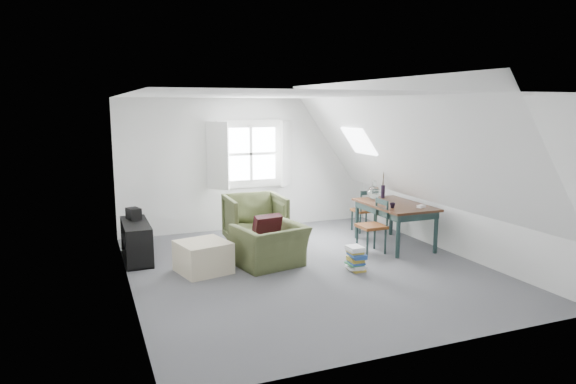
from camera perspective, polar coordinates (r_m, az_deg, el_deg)
name	(u,v)px	position (r m, az deg, el deg)	size (l,w,h in m)	color
floor	(308,268)	(7.64, 2.20, -8.45)	(5.50, 5.50, 0.00)	#525358
ceiling	(309,96)	(7.26, 2.33, 10.65)	(5.50, 5.50, 0.00)	white
wall_back	(250,164)	(9.90, -4.21, 3.11)	(5.00, 5.00, 0.00)	silver
wall_front	(427,226)	(5.01, 15.15, -3.65)	(5.00, 5.00, 0.00)	silver
wall_left	(126,196)	(6.75, -17.54, -0.38)	(5.50, 5.50, 0.00)	silver
wall_right	(450,176)	(8.66, 17.57, 1.75)	(5.50, 5.50, 0.00)	silver
slope_left	(200,151)	(6.81, -9.76, 4.48)	(5.50, 5.50, 0.00)	white
slope_right	(401,145)	(8.04, 12.48, 5.16)	(5.50, 5.50, 0.00)	white
dormer_window	(251,154)	(9.81, -4.10, 4.23)	(1.71, 0.35, 1.30)	white
skylight	(359,141)	(9.15, 7.89, 5.62)	(0.55, 0.75, 0.04)	white
armchair_near	(270,266)	(7.74, -1.99, -8.21)	(0.96, 0.83, 0.62)	#434B29
armchair_far	(255,245)	(8.86, -3.66, -5.91)	(0.94, 0.96, 0.88)	#434B29
throw_pillow	(267,229)	(7.73, -2.39, -4.09)	(0.43, 0.12, 0.43)	#340E13
ottoman	(203,257)	(7.50, -9.40, -7.13)	(0.67, 0.67, 0.45)	beige
dining_table	(395,209)	(8.87, 11.79, -1.87)	(0.87, 1.45, 0.73)	#311B11
demijohn	(374,192)	(9.13, 9.50, 0.00)	(0.24, 0.24, 0.33)	silver
vase_twigs	(383,191)	(9.34, 10.50, 0.13)	(0.07, 0.08, 0.57)	black
cup	(392,208)	(8.47, 11.52, -1.74)	(0.09, 0.09, 0.08)	black
paper_box	(421,206)	(8.60, 14.58, -1.55)	(0.12, 0.08, 0.04)	white
dining_chair_far	(364,210)	(9.77, 8.47, -1.96)	(0.38, 0.38, 0.81)	#623114
dining_chair_near	(373,225)	(8.43, 9.46, -3.65)	(0.41, 0.41, 0.87)	#623114
media_shelf	(137,243)	(8.27, -16.46, -5.51)	(0.38, 1.15, 0.59)	black
electronics_box	(134,214)	(8.46, -16.78, -2.36)	(0.17, 0.24, 0.19)	black
magazine_stack	(356,258)	(7.54, 7.54, -7.34)	(0.27, 0.32, 0.36)	#B29933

